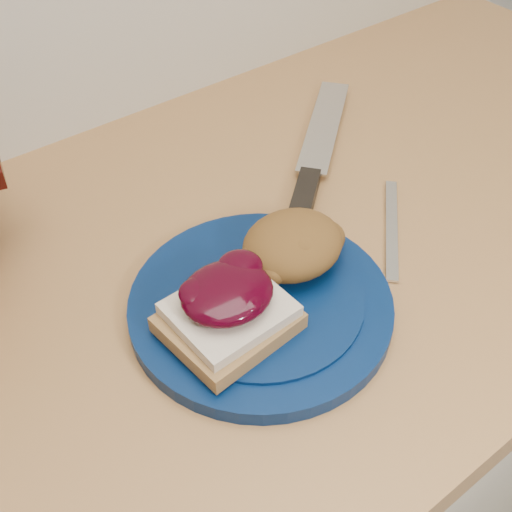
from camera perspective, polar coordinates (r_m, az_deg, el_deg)
base_cabinet at (r=1.02m, az=-5.10°, el=-21.33°), size 4.00×0.60×0.86m
plate at (r=0.59m, az=0.40°, el=-4.38°), size 0.25×0.25×0.02m
sandwich at (r=0.55m, az=-2.50°, el=-4.68°), size 0.11×0.10×0.05m
stuffing_mound at (r=0.60m, az=3.28°, el=1.01°), size 0.10×0.09×0.05m
chef_knife at (r=0.73m, az=4.65°, el=6.44°), size 0.28×0.24×0.02m
butter_knife at (r=0.69m, az=11.96°, el=2.49°), size 0.12×0.12×0.00m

